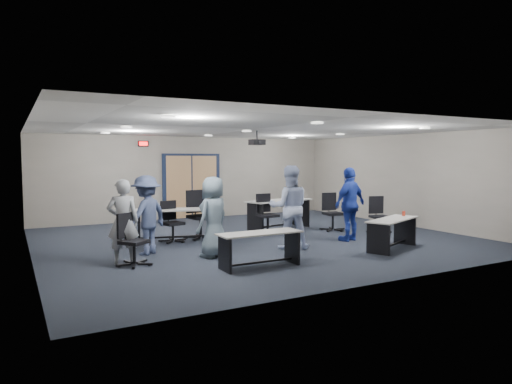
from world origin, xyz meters
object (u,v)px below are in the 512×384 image
table_back_right (279,209)px  person_gray (123,221)px  table_front_left (260,243)px  person_plaid (213,217)px  chair_loose_right (380,215)px  person_back (146,215)px  chair_back_d (333,212)px  chair_loose_left (134,240)px  chair_back_a (173,222)px  person_lightblue (289,207)px  person_navy (350,204)px  chair_back_c (268,214)px  table_back_left (175,219)px  chair_back_b (200,215)px  table_front_right (393,228)px

table_back_right → person_gray: person_gray is taller
table_front_left → person_plaid: 1.32m
chair_loose_right → person_back: person_back is taller
table_back_right → chair_back_d: chair_back_d is taller
table_back_right → chair_loose_left: (-4.68, -2.53, -0.08)m
chair_back_a → person_back: (-0.91, -1.05, 0.33)m
person_plaid → person_lightblue: (1.82, 0.01, 0.10)m
person_plaid → person_navy: bearing=153.1°
chair_loose_left → person_lightblue: (3.41, 0.03, 0.43)m
chair_back_c → table_back_left: bearing=174.6°
chair_back_c → person_navy: bearing=-60.1°
table_back_right → chair_loose_right: chair_loose_right is taller
chair_back_d → person_lightblue: bearing=-139.7°
table_back_right → person_plaid: (-3.09, -2.51, 0.25)m
chair_back_b → chair_back_d: (3.67, -0.55, -0.08)m
chair_loose_left → person_plaid: size_ratio=0.60×
table_back_right → chair_back_b: chair_back_b is taller
chair_loose_left → person_back: person_back is taller
person_plaid → table_back_right: bearing=-169.7°
table_back_right → person_lightblue: person_lightblue is taller
chair_loose_left → chair_loose_right: 6.59m
person_back → chair_loose_right: bearing=143.4°
person_navy → person_back: person_navy is taller
person_back → chair_back_d: bearing=153.6°
table_back_left → chair_back_a: size_ratio=2.06×
table_back_right → person_lightblue: bearing=-129.7°
chair_loose_right → table_back_left: bearing=179.4°
chair_back_a → chair_back_b: 0.76m
table_back_left → chair_back_b: chair_back_b is taller
chair_back_a → chair_loose_left: (-1.39, -1.97, -0.00)m
chair_loose_left → table_back_left: bearing=17.7°
person_lightblue → person_back: 3.06m
person_navy → chair_loose_right: bearing=-176.9°
table_back_right → person_navy: 2.47m
table_front_left → person_lightblue: 1.93m
chair_loose_left → person_back: 1.10m
table_front_right → table_back_right: bearing=77.8°
chair_loose_left → person_back: bearing=25.8°
table_front_left → chair_loose_left: chair_loose_left is taller
table_front_left → person_navy: person_navy is taller
person_plaid → chair_back_c: bearing=-169.5°
chair_back_d → person_lightblue: (-2.40, -1.51, 0.40)m
person_lightblue → table_back_right: bearing=-92.5°
table_front_left → chair_back_a: bearing=100.7°
chair_back_d → person_gray: (-5.94, -1.25, 0.28)m
table_front_left → chair_back_c: bearing=57.7°
table_back_right → person_gray: size_ratio=1.33×
table_front_left → person_navy: size_ratio=0.89×
table_back_left → chair_loose_right: bearing=-1.8°
chair_back_b → person_back: (-1.65, -1.16, 0.22)m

